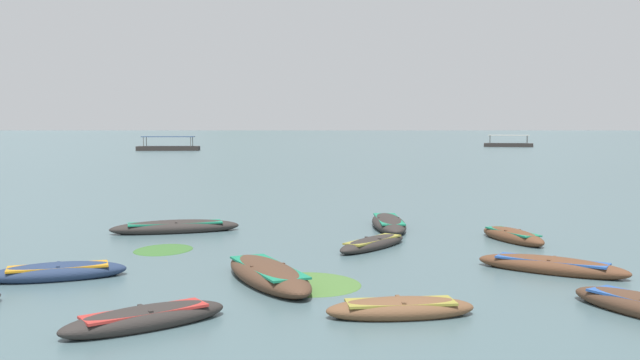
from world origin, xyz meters
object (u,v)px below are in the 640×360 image
(rowboat_0, at_px, (389,223))
(rowboat_8, at_px, (146,319))
(rowboat_5, at_px, (373,244))
(rowboat_2, at_px, (268,275))
(rowboat_6, at_px, (551,266))
(rowboat_10, at_px, (400,309))
(rowboat_7, at_px, (513,236))
(rowboat_3, at_px, (175,227))
(ferry_1, at_px, (168,148))
(rowboat_4, at_px, (58,272))
(ferry_0, at_px, (508,145))

(rowboat_0, relative_size, rowboat_8, 1.43)
(rowboat_5, bearing_deg, rowboat_8, -119.21)
(rowboat_2, height_order, rowboat_8, rowboat_2)
(rowboat_8, bearing_deg, rowboat_6, 28.68)
(rowboat_0, bearing_deg, rowboat_8, -113.63)
(rowboat_8, relative_size, rowboat_10, 1.01)
(rowboat_7, xyz_separation_m, rowboat_10, (-4.61, -9.12, -0.01))
(rowboat_2, height_order, rowboat_10, rowboat_2)
(rowboat_3, distance_m, ferry_1, 90.68)
(rowboat_8, distance_m, rowboat_10, 4.95)
(rowboat_2, bearing_deg, rowboat_7, 39.51)
(rowboat_4, distance_m, rowboat_7, 14.07)
(rowboat_5, xyz_separation_m, ferry_1, (-28.49, 91.18, 0.31))
(rowboat_3, xyz_separation_m, rowboat_6, (11.34, -6.62, -0.01))
(ferry_0, distance_m, ferry_1, 66.09)
(rowboat_0, bearing_deg, rowboat_10, -93.54)
(rowboat_3, xyz_separation_m, rowboat_5, (6.92, -3.10, -0.04))
(rowboat_10, bearing_deg, rowboat_0, 86.46)
(rowboat_5, bearing_deg, rowboat_3, 155.83)
(rowboat_10, height_order, ferry_0, ferry_0)
(ferry_0, xyz_separation_m, ferry_1, (-61.93, -23.09, -0.00))
(rowboat_5, height_order, rowboat_8, rowboat_8)
(rowboat_0, distance_m, ferry_0, 114.69)
(rowboat_8, height_order, rowboat_10, rowboat_8)
(rowboat_2, xyz_separation_m, rowboat_8, (-1.95, -3.73, -0.04))
(rowboat_4, relative_size, rowboat_6, 0.90)
(rowboat_5, height_order, rowboat_6, rowboat_6)
(rowboat_6, bearing_deg, rowboat_4, -175.48)
(rowboat_6, xyz_separation_m, rowboat_10, (-4.33, -4.21, -0.01))
(rowboat_4, distance_m, ferry_0, 125.82)
(rowboat_7, height_order, ferry_1, ferry_1)
(rowboat_0, relative_size, rowboat_4, 1.31)
(rowboat_6, distance_m, rowboat_7, 4.91)
(rowboat_2, distance_m, rowboat_10, 4.12)
(rowboat_3, height_order, rowboat_7, rowboat_3)
(rowboat_5, height_order, ferry_1, ferry_1)
(rowboat_7, height_order, ferry_0, ferry_0)
(rowboat_4, xyz_separation_m, rowboat_8, (3.30, -4.05, -0.00))
(rowboat_0, distance_m, rowboat_4, 12.53)
(rowboat_7, bearing_deg, ferry_1, 110.29)
(ferry_1, bearing_deg, rowboat_3, -76.24)
(rowboat_7, distance_m, ferry_1, 95.73)
(rowboat_4, xyz_separation_m, ferry_0, (41.51, 118.77, 0.28))
(rowboat_0, bearing_deg, ferry_0, 73.49)
(rowboat_6, bearing_deg, rowboat_3, 149.72)
(rowboat_7, bearing_deg, rowboat_0, 142.98)
(rowboat_10, height_order, ferry_1, ferry_1)
(rowboat_2, relative_size, rowboat_6, 1.20)
(rowboat_4, xyz_separation_m, rowboat_5, (8.08, 4.50, -0.02))
(rowboat_10, bearing_deg, rowboat_3, 122.91)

